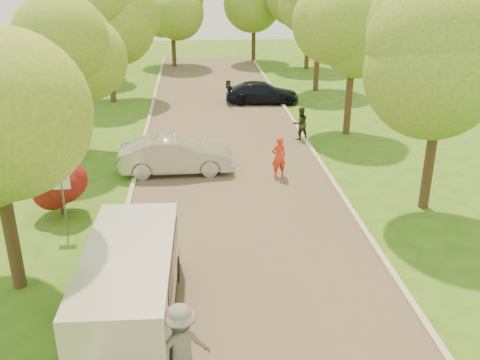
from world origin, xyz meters
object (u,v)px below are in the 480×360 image
object	(u,v)px
street_sign	(62,191)
person_olive	(300,124)
silver_sedan	(176,155)
dark_sedan	(262,93)
person_striped	(279,157)
skateboarder	(181,346)
minivan	(131,284)

from	to	relation	value
street_sign	person_olive	bearing A→B (deg)	44.00
silver_sedan	person_olive	xyz separation A→B (m)	(6.10, 3.99, 0.05)
dark_sedan	person_striped	world-z (taller)	person_striped
skateboarder	person_olive	distance (m)	17.52
minivan	dark_sedan	bearing A→B (deg)	76.01
silver_sedan	person_striped	bearing A→B (deg)	-103.03
dark_sedan	street_sign	bearing A→B (deg)	157.35
silver_sedan	person_olive	world-z (taller)	person_olive
dark_sedan	person_olive	bearing A→B (deg)	-168.32
street_sign	dark_sedan	world-z (taller)	street_sign
silver_sedan	person_olive	size ratio (longest dim) A/B	2.87
street_sign	person_striped	bearing A→B (deg)	29.63
person_striped	minivan	bearing A→B (deg)	44.33
skateboarder	street_sign	bearing A→B (deg)	-77.25
minivan	person_olive	xyz separation A→B (m)	(7.00, 14.09, -0.24)
street_sign	dark_sedan	bearing A→B (deg)	62.85
dark_sedan	person_striped	distance (m)	12.49
minivan	silver_sedan	world-z (taller)	minivan
person_olive	skateboarder	bearing A→B (deg)	56.45
silver_sedan	dark_sedan	bearing A→B (deg)	-25.29
street_sign	person_striped	xyz separation A→B (m)	(7.74, 4.40, -0.69)
silver_sedan	person_olive	distance (m)	7.29
dark_sedan	person_striped	bearing A→B (deg)	-179.65
street_sign	minivan	bearing A→B (deg)	-61.66
skateboarder	person_olive	xyz separation A→B (m)	(5.73, 16.55, -0.27)
skateboarder	person_striped	size ratio (longest dim) A/B	1.11
minivan	dark_sedan	xyz separation A→B (m)	(6.04, 21.68, -0.40)
street_sign	person_olive	size ratio (longest dim) A/B	1.31
silver_sedan	street_sign	bearing A→B (deg)	145.13
minivan	person_olive	bearing A→B (deg)	65.17
minivan	dark_sedan	size ratio (longest dim) A/B	1.19
person_olive	silver_sedan	bearing A→B (deg)	18.74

